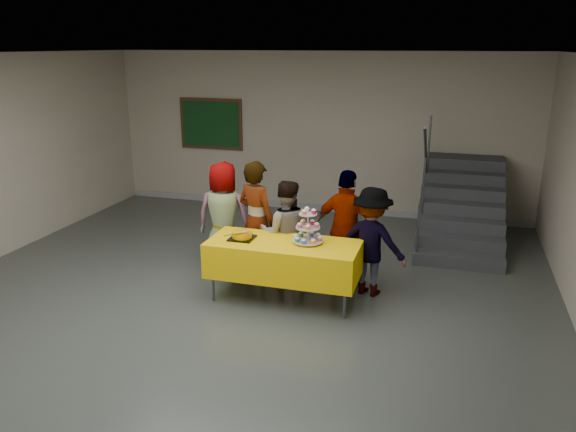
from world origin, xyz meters
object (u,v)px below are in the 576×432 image
(bear_cake, at_px, (242,234))
(schoolchild_d, at_px, (347,229))
(schoolchild_e, at_px, (371,242))
(schoolchild_c, at_px, (286,233))
(cupcake_stand, at_px, (308,230))
(schoolchild_b, at_px, (257,221))
(bake_table, at_px, (283,258))
(staircase, at_px, (461,209))
(schoolchild_a, at_px, (224,217))
(noticeboard, at_px, (211,124))

(bear_cake, relative_size, schoolchild_d, 0.23)
(schoolchild_e, bearing_deg, bear_cake, 32.27)
(bear_cake, height_order, schoolchild_c, schoolchild_c)
(cupcake_stand, distance_m, schoolchild_b, 1.00)
(bake_table, distance_m, schoolchild_e, 1.15)
(cupcake_stand, distance_m, bear_cake, 0.84)
(schoolchild_c, relative_size, staircase, 0.59)
(schoolchild_d, bearing_deg, bake_table, 54.17)
(bake_table, relative_size, schoolchild_d, 1.19)
(schoolchild_c, bearing_deg, cupcake_stand, 118.35)
(schoolchild_a, xyz_separation_m, schoolchild_d, (1.78, -0.08, 0.01))
(schoolchild_d, relative_size, schoolchild_e, 1.12)
(schoolchild_d, height_order, schoolchild_e, schoolchild_d)
(bake_table, xyz_separation_m, schoolchild_e, (1.02, 0.51, 0.15))
(noticeboard, bearing_deg, schoolchild_d, -44.50)
(cupcake_stand, height_order, bear_cake, cupcake_stand)
(schoolchild_a, height_order, noticeboard, noticeboard)
(schoolchild_b, bearing_deg, schoolchild_a, 5.72)
(noticeboard, bearing_deg, schoolchild_e, -43.04)
(schoolchild_b, height_order, schoolchild_e, schoolchild_b)
(bear_cake, distance_m, staircase, 4.16)
(bear_cake, height_order, schoolchild_e, schoolchild_e)
(schoolchild_e, relative_size, staircase, 0.59)
(schoolchild_e, bearing_deg, cupcake_stand, 44.70)
(staircase, bearing_deg, bear_cake, -129.78)
(schoolchild_c, height_order, schoolchild_d, schoolchild_d)
(staircase, bearing_deg, schoolchild_a, -143.27)
(bake_table, bearing_deg, bear_cake, -177.35)
(bake_table, xyz_separation_m, bear_cake, (-0.53, -0.02, 0.27))
(cupcake_stand, distance_m, noticeboard, 5.00)
(cupcake_stand, relative_size, schoolchild_b, 0.27)
(bear_cake, xyz_separation_m, staircase, (2.65, 3.19, -0.34))
(schoolchild_d, height_order, noticeboard, noticeboard)
(bake_table, distance_m, schoolchild_d, 0.97)
(schoolchild_c, bearing_deg, bear_cake, 37.82)
(bake_table, distance_m, staircase, 3.80)
(bake_table, height_order, noticeboard, noticeboard)
(bear_cake, relative_size, schoolchild_c, 0.25)
(bake_table, xyz_separation_m, schoolchild_b, (-0.56, 0.58, 0.27))
(bake_table, bearing_deg, cupcake_stand, 12.65)
(cupcake_stand, distance_m, schoolchild_c, 0.65)
(bear_cake, relative_size, schoolchild_a, 0.23)
(bear_cake, bearing_deg, schoolchild_d, 29.95)
(schoolchild_a, distance_m, schoolchild_c, 1.02)
(bear_cake, xyz_separation_m, schoolchild_d, (1.20, 0.69, -0.04))
(schoolchild_a, bearing_deg, schoolchild_d, 170.97)
(schoolchild_b, xyz_separation_m, schoolchild_c, (0.43, -0.07, -0.11))
(schoolchild_c, bearing_deg, bake_table, 88.99)
(schoolchild_b, relative_size, schoolchild_d, 1.04)
(schoolchild_b, relative_size, noticeboard, 1.27)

